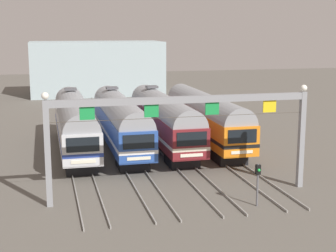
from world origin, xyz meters
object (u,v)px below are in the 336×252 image
commuter_train_blue (120,120)px  commuter_train_orange (205,116)px  catenary_gantry (182,118)px  commuter_train_maroon (164,118)px  yard_signal_mast (258,177)px  commuter_train_silver (75,122)px

commuter_train_blue → commuter_train_orange: size_ratio=1.00×
commuter_train_blue → catenary_gantry: catenary_gantry is taller
commuter_train_maroon → yard_signal_mast: 16.59m
catenary_gantry → commuter_train_blue: bearing=98.3°
commuter_train_orange → commuter_train_blue: bearing=180.0°
commuter_train_maroon → commuter_train_silver: bearing=180.0°
catenary_gantry → commuter_train_maroon: bearing=81.7°
commuter_train_blue → catenary_gantry: size_ratio=1.06×
commuter_train_blue → yard_signal_mast: size_ratio=6.83×
commuter_train_maroon → commuter_train_orange: (3.93, -0.00, -0.00)m
commuter_train_maroon → commuter_train_orange: bearing=-0.1°
commuter_train_blue → commuter_train_orange: bearing=-0.0°
commuter_train_silver → yard_signal_mast: 19.18m
commuter_train_silver → commuter_train_maroon: bearing=0.0°
commuter_train_maroon → commuter_train_orange: 3.93m
commuter_train_blue → commuter_train_orange: 7.86m
commuter_train_orange → yard_signal_mast: (-1.96, -16.45, -0.83)m
catenary_gantry → yard_signal_mast: 5.89m
commuter_train_silver → commuter_train_maroon: size_ratio=1.00×
commuter_train_maroon → commuter_train_orange: commuter_train_maroon is taller
commuter_train_blue → catenary_gantry: (1.96, -13.50, 2.41)m
commuter_train_orange → catenary_gantry: bearing=-113.6°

